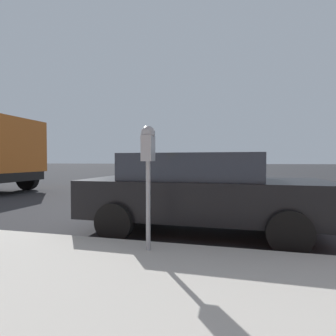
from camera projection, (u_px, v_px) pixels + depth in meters
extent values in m
plane|color=#2B2B2D|center=(161.00, 218.00, 6.09)|extent=(220.00, 220.00, 0.00)
cylinder|color=gray|center=(148.00, 206.00, 3.47)|extent=(0.06, 0.06, 1.18)
cube|color=gray|center=(148.00, 148.00, 3.45)|extent=(0.20, 0.14, 0.34)
sphere|color=gray|center=(148.00, 133.00, 3.44)|extent=(0.19, 0.19, 0.19)
cube|color=gold|center=(151.00, 152.00, 3.55)|extent=(0.01, 0.11, 0.12)
cube|color=black|center=(150.00, 143.00, 3.55)|extent=(0.01, 0.10, 0.08)
cube|color=black|center=(202.00, 197.00, 4.85)|extent=(1.78, 4.31, 0.67)
cube|color=#232833|center=(193.00, 166.00, 4.87)|extent=(1.56, 2.41, 0.47)
cylinder|color=black|center=(271.00, 210.00, 5.39)|extent=(0.22, 0.64, 0.64)
cylinder|color=black|center=(289.00, 232.00, 3.68)|extent=(0.22, 0.64, 0.64)
cylinder|color=black|center=(148.00, 205.00, 6.03)|extent=(0.22, 0.64, 0.64)
cylinder|color=black|center=(115.00, 222.00, 4.32)|extent=(0.22, 0.64, 0.64)
cube|color=#C66623|center=(2.00, 146.00, 10.62)|extent=(2.67, 2.11, 2.16)
cylinder|color=black|center=(27.00, 179.00, 11.96)|extent=(0.30, 1.04, 1.04)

